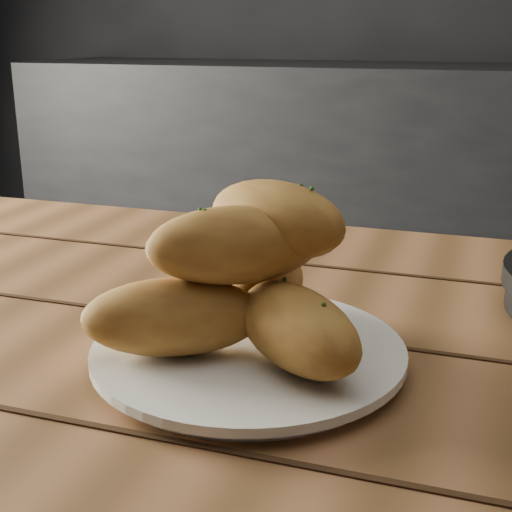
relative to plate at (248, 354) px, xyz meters
The scene contains 3 objects.
counter 2.13m from the plate, 94.37° to the left, with size 2.80×0.60×0.90m, color black.
plate is the anchor object (origin of this frame).
bread_rolls 0.07m from the plate, 117.07° to the left, with size 0.26×0.22×0.13m.
Camera 1 is at (0.34, -0.92, 1.02)m, focal length 50.00 mm.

